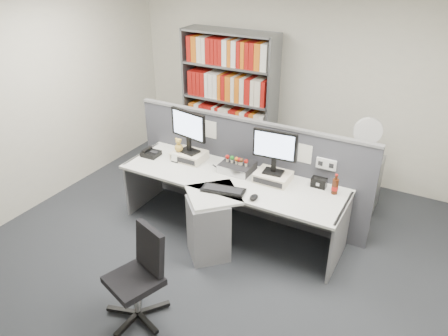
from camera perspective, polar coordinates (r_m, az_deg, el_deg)
The scene contains 21 objects.
ground at distance 4.64m, azimuth -3.99°, elevation -13.45°, with size 5.50×5.50×0.00m, color #32343A.
room_shell at distance 3.71m, azimuth -4.89°, elevation 7.80°, with size 5.04×5.54×2.72m.
partition at distance 5.17m, azimuth 3.25°, elevation 0.05°, with size 3.00×0.08×1.27m.
desk at distance 4.77m, azimuth -0.32°, elevation -5.20°, with size 2.60×1.20×0.72m.
monitor_riser_left at distance 5.20m, azimuth -4.66°, elevation 1.66°, with size 0.38×0.31×0.10m.
monitor_riser_right at distance 4.75m, azimuth 6.55°, elevation -1.18°, with size 0.38×0.31×0.10m.
monitor_left at distance 5.05m, azimuth -4.80°, elevation 5.35°, with size 0.51×0.20×0.52m.
monitor_right at distance 4.59m, azimuth 6.79°, elevation 2.61°, with size 0.49×0.17×0.50m.
desktop_pc at distance 4.93m, azimuth 1.77°, elevation 0.15°, with size 0.37×0.33×0.10m.
figurines at distance 4.87m, azimuth 1.77°, elevation 1.10°, with size 0.29×0.05×0.09m.
keyboard at distance 4.54m, azimuth -0.10°, elevation -2.95°, with size 0.49×0.26×0.03m.
mouse at distance 4.40m, azimuth 4.01°, elevation -3.94°, with size 0.08×0.13×0.05m, color black.
desk_phone at distance 5.36m, azimuth -9.79°, elevation 1.96°, with size 0.21×0.19×0.09m.
desk_calendar at distance 5.16m, azimuth -6.54°, elevation 1.32°, with size 0.09×0.07×0.11m.
plush_toy at distance 5.17m, azimuth -6.08°, elevation 2.96°, with size 0.10×0.10×0.18m.
speaker at distance 4.71m, azimuth 12.58°, elevation -1.91°, with size 0.16×0.09×0.11m, color black.
cola_bottle at distance 4.61m, azimuth 14.62°, elevation -2.39°, with size 0.07×0.07×0.23m.
shelving_unit at distance 6.40m, azimuth 0.70°, elevation 8.87°, with size 1.41×0.40×2.00m.
filing_cabinet at distance 5.64m, azimuth 17.56°, elevation -2.28°, with size 0.45×0.61×0.70m.
desk_fan at distance 5.34m, azimuth 18.63°, elevation 4.29°, with size 0.33×0.21×0.57m.
office_chair at distance 3.95m, azimuth -11.15°, elevation -13.65°, with size 0.59×0.59×0.89m.
Camera 1 is at (1.95, -2.89, 3.06)m, focal length 34.18 mm.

